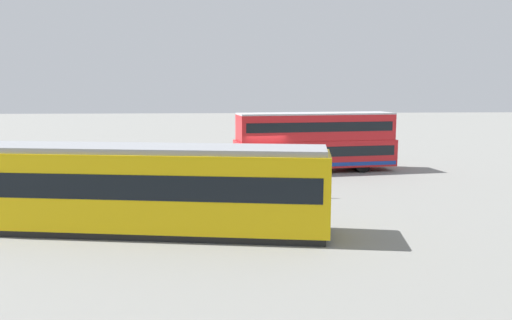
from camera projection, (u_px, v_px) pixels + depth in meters
name	position (u px, v px, depth m)	size (l,w,h in m)	color
ground_plane	(266.00, 176.00, 31.54)	(160.00, 160.00, 0.00)	gray
double_decker_bus	(315.00, 142.00, 33.11)	(10.66, 3.95, 3.82)	red
tram_yellow	(150.00, 188.00, 19.09)	(13.61, 4.74, 3.28)	#E5B70C
pedestrian_near_railing	(169.00, 178.00, 25.79)	(0.42, 0.42, 1.58)	#33384C
pedestrian_crossing	(243.00, 192.00, 21.72)	(0.45, 0.45, 1.75)	black
pedestrian_railing	(237.00, 184.00, 25.05)	(8.34, 0.32, 1.08)	gray
info_sign	(149.00, 166.00, 25.32)	(0.92, 0.20, 2.29)	slate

